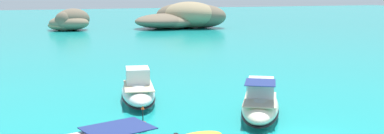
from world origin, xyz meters
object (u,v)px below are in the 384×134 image
at_px(motorboat_cream, 260,104).
at_px(motorboat_white, 138,90).
at_px(islet_small, 69,22).
at_px(islet_large, 183,17).
at_px(channel_buoy, 143,125).

distance_m(motorboat_cream, motorboat_white, 9.35).
bearing_deg(motorboat_white, motorboat_cream, -48.17).
relative_size(islet_small, motorboat_cream, 1.43).
distance_m(islet_large, motorboat_cream, 72.94).
height_order(islet_large, islet_small, islet_large).
distance_m(islet_large, channel_buoy, 75.84).
bearing_deg(motorboat_cream, islet_large, 72.57).
bearing_deg(islet_large, channel_buoy, -113.14).
height_order(islet_small, motorboat_cream, islet_small).
bearing_deg(islet_large, islet_small, 173.50).
distance_m(motorboat_white, channel_buoy, 7.33).
relative_size(islet_large, motorboat_white, 2.91).
height_order(islet_small, channel_buoy, islet_small).
bearing_deg(islet_small, motorboat_cream, -87.63).
xyz_separation_m(islet_large, islet_small, (-24.84, 2.83, -0.61)).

